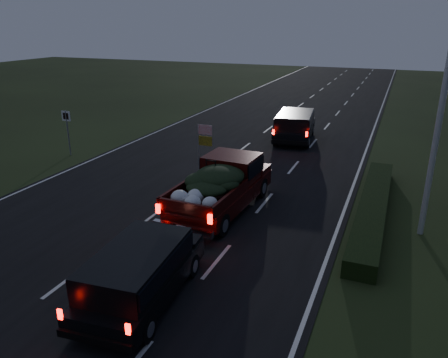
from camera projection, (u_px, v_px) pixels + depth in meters
The scene contains 8 objects.
ground at pixel (157, 213), 17.06m from camera, with size 120.00×120.00×0.00m, color black.
road_asphalt at pixel (157, 213), 17.06m from camera, with size 14.00×120.00×0.02m, color black.
hedge_row at pixel (373, 208), 16.80m from camera, with size 1.00×10.00×0.60m, color black.
light_pole at pixel (447, 75), 13.55m from camera, with size 0.50×0.90×9.16m.
route_sign at pixel (67, 126), 23.86m from camera, with size 0.55×0.08×2.50m.
pickup_truck at pixel (222, 183), 17.00m from camera, with size 2.44×5.81×3.00m.
lead_suv at pixel (295, 124), 26.94m from camera, with size 2.69×5.25×1.45m.
rear_suv at pixel (139, 270), 11.34m from camera, with size 2.36×4.65×1.30m.
Camera 1 is at (8.31, -13.44, 7.08)m, focal length 35.00 mm.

